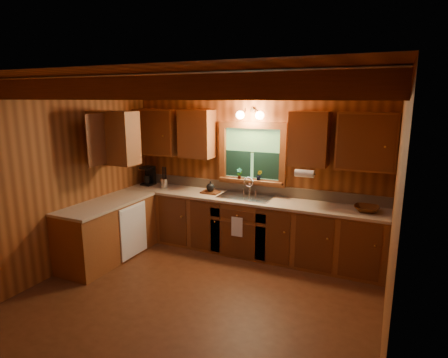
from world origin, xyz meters
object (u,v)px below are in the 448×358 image
(coffee_maker, at_px, (149,176))
(cutting_board, at_px, (210,192))
(sink, at_px, (245,200))
(wicker_basket, at_px, (366,209))

(coffee_maker, bearing_deg, cutting_board, -1.22)
(sink, xyz_separation_m, cutting_board, (-0.61, 0.00, 0.06))
(sink, relative_size, wicker_basket, 2.48)
(sink, height_order, cutting_board, sink)
(coffee_maker, xyz_separation_m, cutting_board, (1.27, -0.09, -0.15))
(coffee_maker, relative_size, cutting_board, 1.15)
(wicker_basket, bearing_deg, coffee_maker, 178.30)
(coffee_maker, bearing_deg, sink, -0.01)
(sink, height_order, wicker_basket, sink)
(sink, height_order, coffee_maker, coffee_maker)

